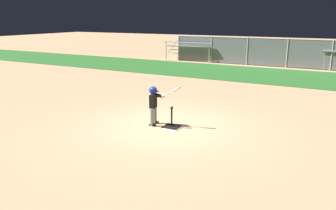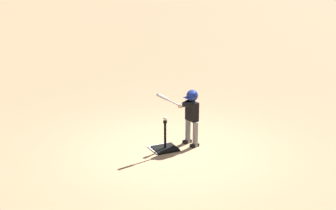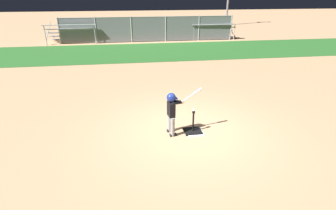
# 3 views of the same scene
# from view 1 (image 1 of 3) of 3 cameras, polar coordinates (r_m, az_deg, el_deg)

# --- Properties ---
(ground_plane) EXTENTS (90.00, 90.00, 0.00)m
(ground_plane) POSITION_cam_1_polar(r_m,az_deg,el_deg) (9.55, 0.27, -3.70)
(ground_plane) COLOR tan
(grass_outfield_strip) EXTENTS (56.00, 5.30, 0.02)m
(grass_outfield_strip) POSITION_cam_1_polar(r_m,az_deg,el_deg) (18.80, 14.59, 5.25)
(grass_outfield_strip) COLOR #286026
(grass_outfield_strip) RESTS_ON ground_plane
(backstop_fence) EXTENTS (12.49, 0.08, 1.79)m
(backstop_fence) POSITION_cam_1_polar(r_m,az_deg,el_deg) (21.94, 16.83, 8.92)
(backstop_fence) COLOR #9E9EA3
(backstop_fence) RESTS_ON ground_plane
(home_plate) EXTENTS (0.45, 0.45, 0.02)m
(home_plate) POSITION_cam_1_polar(r_m,az_deg,el_deg) (9.36, 0.73, -4.02)
(home_plate) COLOR white
(home_plate) RESTS_ON ground_plane
(batting_tee) EXTENTS (0.46, 0.41, 0.61)m
(batting_tee) POSITION_cam_1_polar(r_m,az_deg,el_deg) (9.40, 0.64, -3.52)
(batting_tee) COLOR black
(batting_tee) RESTS_ON ground_plane
(batter_child) EXTENTS (0.94, 0.37, 1.21)m
(batter_child) POSITION_cam_1_polar(r_m,az_deg,el_deg) (9.47, -2.41, 0.77)
(batter_child) COLOR gray
(batter_child) RESTS_ON ground_plane
(baseball) EXTENTS (0.07, 0.07, 0.07)m
(baseball) POSITION_cam_1_polar(r_m,az_deg,el_deg) (9.24, 0.65, -0.15)
(baseball) COLOR white
(baseball) RESTS_ON batting_tee
(bleachers_center) EXTENTS (3.64, 2.54, 1.37)m
(bleachers_center) POSITION_cam_1_polar(r_m,az_deg,el_deg) (24.32, 4.31, 9.42)
(bleachers_center) COLOR #ADAFB7
(bleachers_center) RESTS_ON ground_plane
(bleachers_left_center) EXTENTS (3.22, 2.70, 1.30)m
(bleachers_left_center) POSITION_cam_1_polar(r_m,az_deg,el_deg) (23.33, 17.05, 8.47)
(bleachers_left_center) COLOR #ADAFB7
(bleachers_left_center) RESTS_ON ground_plane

